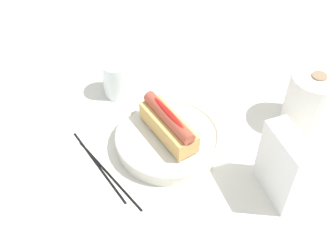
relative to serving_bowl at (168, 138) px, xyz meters
name	(u,v)px	position (x,y,z in m)	size (l,w,h in m)	color
ground_plane	(161,148)	(0.00, -0.02, -0.02)	(2.40, 2.40, 0.00)	silver
serving_bowl	(168,138)	(0.00, 0.00, 0.00)	(0.23, 0.23, 0.04)	silver
hotdog_front	(168,123)	(0.00, 0.00, 0.04)	(0.15, 0.07, 0.06)	tan
water_glass	(117,79)	(-0.20, -0.03, 0.02)	(0.07, 0.07, 0.09)	white
paper_towel_roll	(311,100)	(0.08, 0.31, 0.05)	(0.11, 0.11, 0.13)	white
napkin_box	(283,167)	(0.20, 0.13, 0.06)	(0.11, 0.04, 0.15)	white
chopstick_near	(109,174)	(0.02, -0.14, -0.02)	(0.01, 0.01, 0.22)	black
chopstick_far	(98,166)	(-0.01, -0.15, -0.02)	(0.01, 0.01, 0.22)	black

